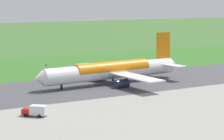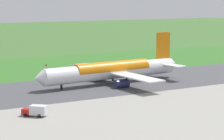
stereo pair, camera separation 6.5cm
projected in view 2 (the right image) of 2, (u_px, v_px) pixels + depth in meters
The scene contains 7 objects.
ground_plane at pixel (111, 84), 149.91m from camera, with size 800.00×800.00×0.00m, color #3D662D.
runway_asphalt at pixel (111, 84), 149.90m from camera, with size 600.00×36.03×0.06m, color #47474C.
grass_verge_foreground at pixel (63, 69), 182.65m from camera, with size 600.00×80.00×0.04m, color #346B27.
airliner_main at pixel (113, 70), 149.68m from camera, with size 54.14×44.31×15.88m.
service_truck_baggage at pixel (36, 111), 108.10m from camera, with size 5.77×5.61×2.65m.
no_stopping_sign at pixel (46, 67), 177.48m from camera, with size 0.60×0.10×2.48m.
traffic_cone_orange at pixel (31, 70), 177.69m from camera, with size 0.40×0.40×0.55m, color orange.
Camera 2 is at (72.61, 128.43, 26.94)m, focal length 74.81 mm.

